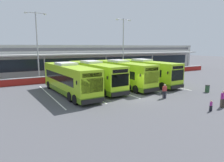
{
  "coord_description": "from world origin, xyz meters",
  "views": [
    {
      "loc": [
        -13.49,
        -17.91,
        5.7
      ],
      "look_at": [
        -1.63,
        3.0,
        1.6
      ],
      "focal_mm": 32.45,
      "sensor_mm": 36.0,
      "label": 1
    }
  ],
  "objects_px": {
    "coach_bus_leftmost": "(69,80)",
    "pedestrian_in_dark_coat": "(223,98)",
    "coach_bus_centre": "(122,74)",
    "pedestrian_with_handbag": "(164,91)",
    "pedestrian_child": "(211,105)",
    "litter_bin": "(207,89)",
    "lamp_post_west": "(37,43)",
    "coach_bus_left_centre": "(95,76)",
    "lamp_post_centre": "(123,44)",
    "coach_bus_right_centre": "(146,72)"
  },
  "relations": [
    {
      "from": "coach_bus_centre",
      "to": "coach_bus_leftmost",
      "type": "bearing_deg",
      "value": -172.82
    },
    {
      "from": "pedestrian_with_handbag",
      "to": "pedestrian_child",
      "type": "bearing_deg",
      "value": -86.22
    },
    {
      "from": "lamp_post_west",
      "to": "litter_bin",
      "type": "bearing_deg",
      "value": -47.01
    },
    {
      "from": "pedestrian_with_handbag",
      "to": "coach_bus_right_centre",
      "type": "bearing_deg",
      "value": 64.3
    },
    {
      "from": "coach_bus_right_centre",
      "to": "pedestrian_in_dark_coat",
      "type": "relative_size",
      "value": 7.58
    },
    {
      "from": "coach_bus_leftmost",
      "to": "lamp_post_centre",
      "type": "relative_size",
      "value": 1.12
    },
    {
      "from": "coach_bus_leftmost",
      "to": "litter_bin",
      "type": "height_order",
      "value": "coach_bus_leftmost"
    },
    {
      "from": "coach_bus_left_centre",
      "to": "lamp_post_centre",
      "type": "height_order",
      "value": "lamp_post_centre"
    },
    {
      "from": "coach_bus_centre",
      "to": "lamp_post_west",
      "type": "bearing_deg",
      "value": 134.88
    },
    {
      "from": "pedestrian_in_dark_coat",
      "to": "pedestrian_with_handbag",
      "type": "bearing_deg",
      "value": 114.22
    },
    {
      "from": "pedestrian_child",
      "to": "litter_bin",
      "type": "height_order",
      "value": "pedestrian_child"
    },
    {
      "from": "coach_bus_leftmost",
      "to": "coach_bus_left_centre",
      "type": "height_order",
      "value": "same"
    },
    {
      "from": "coach_bus_centre",
      "to": "coach_bus_left_centre",
      "type": "bearing_deg",
      "value": 176.58
    },
    {
      "from": "lamp_post_centre",
      "to": "coach_bus_right_centre",
      "type": "bearing_deg",
      "value": -101.72
    },
    {
      "from": "coach_bus_leftmost",
      "to": "pedestrian_in_dark_coat",
      "type": "height_order",
      "value": "coach_bus_leftmost"
    },
    {
      "from": "coach_bus_left_centre",
      "to": "pedestrian_in_dark_coat",
      "type": "relative_size",
      "value": 7.58
    },
    {
      "from": "pedestrian_with_handbag",
      "to": "lamp_post_west",
      "type": "relative_size",
      "value": 0.15
    },
    {
      "from": "coach_bus_leftmost",
      "to": "coach_bus_left_centre",
      "type": "xyz_separation_m",
      "value": [
        3.91,
        1.28,
        0.0
      ]
    },
    {
      "from": "pedestrian_with_handbag",
      "to": "pedestrian_child",
      "type": "xyz_separation_m",
      "value": [
        0.36,
        -5.43,
        -0.32
      ]
    },
    {
      "from": "coach_bus_centre",
      "to": "pedestrian_child",
      "type": "xyz_separation_m",
      "value": [
        0.75,
        -13.61,
        -1.24
      ]
    },
    {
      "from": "pedestrian_in_dark_coat",
      "to": "lamp_post_west",
      "type": "height_order",
      "value": "lamp_post_west"
    },
    {
      "from": "coach_bus_leftmost",
      "to": "coach_bus_centre",
      "type": "bearing_deg",
      "value": 7.18
    },
    {
      "from": "pedestrian_child",
      "to": "lamp_post_centre",
      "type": "relative_size",
      "value": 0.09
    },
    {
      "from": "coach_bus_left_centre",
      "to": "coach_bus_leftmost",
      "type": "bearing_deg",
      "value": -161.91
    },
    {
      "from": "coach_bus_leftmost",
      "to": "lamp_post_west",
      "type": "distance_m",
      "value": 11.81
    },
    {
      "from": "coach_bus_right_centre",
      "to": "litter_bin",
      "type": "bearing_deg",
      "value": -70.35
    },
    {
      "from": "coach_bus_left_centre",
      "to": "litter_bin",
      "type": "height_order",
      "value": "coach_bus_left_centre"
    },
    {
      "from": "pedestrian_with_handbag",
      "to": "litter_bin",
      "type": "xyz_separation_m",
      "value": [
        6.96,
        -0.37,
        -0.39
      ]
    },
    {
      "from": "coach_bus_right_centre",
      "to": "pedestrian_child",
      "type": "bearing_deg",
      "value": -104.69
    },
    {
      "from": "coach_bus_leftmost",
      "to": "litter_bin",
      "type": "distance_m",
      "value": 17.26
    },
    {
      "from": "pedestrian_in_dark_coat",
      "to": "coach_bus_centre",
      "type": "bearing_deg",
      "value": 101.58
    },
    {
      "from": "coach_bus_centre",
      "to": "lamp_post_west",
      "type": "relative_size",
      "value": 1.12
    },
    {
      "from": "coach_bus_leftmost",
      "to": "pedestrian_with_handbag",
      "type": "xyz_separation_m",
      "value": [
        8.52,
        -7.15,
        -0.93
      ]
    },
    {
      "from": "pedestrian_in_dark_coat",
      "to": "coach_bus_left_centre",
      "type": "bearing_deg",
      "value": 117.01
    },
    {
      "from": "coach_bus_centre",
      "to": "litter_bin",
      "type": "height_order",
      "value": "coach_bus_centre"
    },
    {
      "from": "pedestrian_with_handbag",
      "to": "lamp_post_centre",
      "type": "height_order",
      "value": "lamp_post_centre"
    },
    {
      "from": "litter_bin",
      "to": "lamp_post_west",
      "type": "bearing_deg",
      "value": 132.99
    },
    {
      "from": "coach_bus_leftmost",
      "to": "coach_bus_right_centre",
      "type": "height_order",
      "value": "same"
    },
    {
      "from": "coach_bus_right_centre",
      "to": "pedestrian_with_handbag",
      "type": "distance_m",
      "value": 9.08
    },
    {
      "from": "pedestrian_in_dark_coat",
      "to": "coach_bus_leftmost",
      "type": "bearing_deg",
      "value": 131.26
    },
    {
      "from": "coach_bus_leftmost",
      "to": "lamp_post_centre",
      "type": "distance_m",
      "value": 18.46
    },
    {
      "from": "coach_bus_left_centre",
      "to": "pedestrian_with_handbag",
      "type": "distance_m",
      "value": 9.65
    },
    {
      "from": "coach_bus_left_centre",
      "to": "lamp_post_west",
      "type": "bearing_deg",
      "value": 120.07
    },
    {
      "from": "coach_bus_centre",
      "to": "litter_bin",
      "type": "distance_m",
      "value": 11.35
    },
    {
      "from": "pedestrian_with_handbag",
      "to": "pedestrian_child",
      "type": "height_order",
      "value": "pedestrian_with_handbag"
    },
    {
      "from": "pedestrian_in_dark_coat",
      "to": "pedestrian_child",
      "type": "relative_size",
      "value": 1.61
    },
    {
      "from": "coach_bus_right_centre",
      "to": "coach_bus_left_centre",
      "type": "bearing_deg",
      "value": 178.05
    },
    {
      "from": "litter_bin",
      "to": "lamp_post_centre",
      "type": "bearing_deg",
      "value": 93.3
    },
    {
      "from": "coach_bus_left_centre",
      "to": "pedestrian_with_handbag",
      "type": "xyz_separation_m",
      "value": [
        4.61,
        -8.43,
        -0.93
      ]
    },
    {
      "from": "coach_bus_right_centre",
      "to": "pedestrian_in_dark_coat",
      "type": "bearing_deg",
      "value": -96.62
    }
  ]
}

